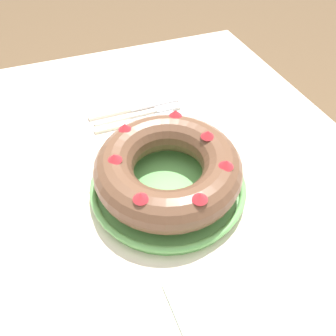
% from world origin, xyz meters
% --- Properties ---
extents(ground_plane, '(8.00, 8.00, 0.00)m').
position_xyz_m(ground_plane, '(0.00, 0.00, 0.00)').
color(ground_plane, brown).
extents(dining_table, '(1.21, 0.91, 0.77)m').
position_xyz_m(dining_table, '(0.00, 0.00, 0.66)').
color(dining_table, beige).
rests_on(dining_table, ground_plane).
extents(serving_dish, '(0.29, 0.29, 0.02)m').
position_xyz_m(serving_dish, '(-0.02, 0.02, 0.78)').
color(serving_dish, '#6BB760').
rests_on(serving_dish, dining_table).
extents(bundt_cake, '(0.26, 0.26, 0.08)m').
position_xyz_m(bundt_cake, '(-0.02, 0.02, 0.83)').
color(bundt_cake, brown).
rests_on(bundt_cake, serving_dish).
extents(fork, '(0.02, 0.21, 0.01)m').
position_xyz_m(fork, '(-0.26, 0.05, 0.77)').
color(fork, white).
rests_on(fork, dining_table).
extents(serving_knife, '(0.02, 0.22, 0.01)m').
position_xyz_m(serving_knife, '(-0.29, 0.02, 0.77)').
color(serving_knife, white).
rests_on(serving_knife, dining_table).
extents(cake_knife, '(0.02, 0.19, 0.01)m').
position_xyz_m(cake_knife, '(-0.24, 0.01, 0.77)').
color(cake_knife, white).
rests_on(cake_knife, dining_table).
extents(napkin, '(0.17, 0.12, 0.00)m').
position_xyz_m(napkin, '(0.23, 0.01, 0.77)').
color(napkin, '#B2D1B7').
rests_on(napkin, dining_table).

